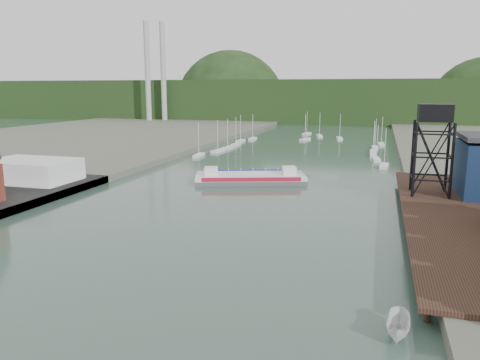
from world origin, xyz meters
The scene contains 9 objects.
ground centered at (0.00, 0.00, 0.00)m, with size 600.00×600.00×0.00m, color #324F43.
east_pier centered at (37.00, 45.00, 1.90)m, with size 14.00×70.00×2.45m.
white_shed centered at (-44.00, 50.00, 3.85)m, with size 18.00×12.00×4.50m, color silver.
lift_tower centered at (35.00, 58.00, 15.65)m, with size 6.50×6.50×16.00m.
marina_sailboats centered at (0.08, 138.46, 0.35)m, with size 57.71×92.65×0.90m.
smokestacks centered at (-106.00, 232.50, 30.00)m, with size 11.20×8.20×60.00m.
distant_hills centered at (-3.98, 301.35, 10.38)m, with size 500.00×120.00×80.00m.
chain_ferry centered at (-1.50, 69.51, 1.01)m, with size 26.23×17.04×3.51m.
motorboat centered at (28.37, 8.31, 0.99)m, with size 1.93×5.13×1.98m, color silver.
Camera 1 is at (25.92, -30.36, 20.82)m, focal length 35.00 mm.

